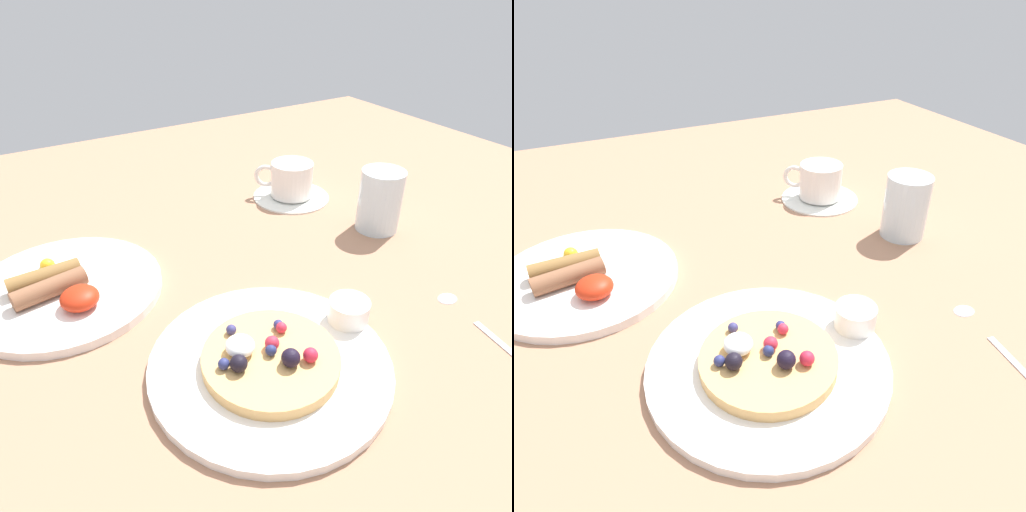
% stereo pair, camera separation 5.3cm
% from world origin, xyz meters
% --- Properties ---
extents(ground_plane, '(1.65, 1.45, 0.03)m').
position_xyz_m(ground_plane, '(0.00, 0.00, -0.01)').
color(ground_plane, '#A07256').
extents(pancake_plate, '(0.26, 0.26, 0.01)m').
position_xyz_m(pancake_plate, '(-0.05, -0.15, 0.01)').
color(pancake_plate, white).
rests_on(pancake_plate, ground_plane).
extents(pancake_with_berries, '(0.15, 0.15, 0.03)m').
position_xyz_m(pancake_with_berries, '(-0.05, -0.16, 0.02)').
color(pancake_with_berries, tan).
rests_on(pancake_with_berries, pancake_plate).
extents(syrup_ramekin, '(0.05, 0.05, 0.03)m').
position_xyz_m(syrup_ramekin, '(0.07, -0.14, 0.03)').
color(syrup_ramekin, white).
rests_on(syrup_ramekin, pancake_plate).
extents(breakfast_plate, '(0.25, 0.25, 0.01)m').
position_xyz_m(breakfast_plate, '(-0.21, 0.11, 0.01)').
color(breakfast_plate, white).
rests_on(breakfast_plate, ground_plane).
extents(fried_breakfast, '(0.10, 0.16, 0.03)m').
position_xyz_m(fried_breakfast, '(-0.22, 0.09, 0.02)').
color(fried_breakfast, brown).
rests_on(fried_breakfast, breakfast_plate).
extents(coffee_saucer, '(0.14, 0.14, 0.01)m').
position_xyz_m(coffee_saucer, '(0.22, 0.19, 0.00)').
color(coffee_saucer, white).
rests_on(coffee_saucer, ground_plane).
extents(coffee_cup, '(0.09, 0.09, 0.06)m').
position_xyz_m(coffee_cup, '(0.22, 0.19, 0.04)').
color(coffee_cup, white).
rests_on(coffee_cup, coffee_saucer).
extents(teaspoon, '(0.05, 0.16, 0.01)m').
position_xyz_m(teaspoon, '(0.21, -0.21, 0.00)').
color(teaspoon, silver).
rests_on(teaspoon, ground_plane).
extents(water_glass, '(0.07, 0.07, 0.10)m').
position_xyz_m(water_glass, '(0.27, 0.02, 0.05)').
color(water_glass, silver).
rests_on(water_glass, ground_plane).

